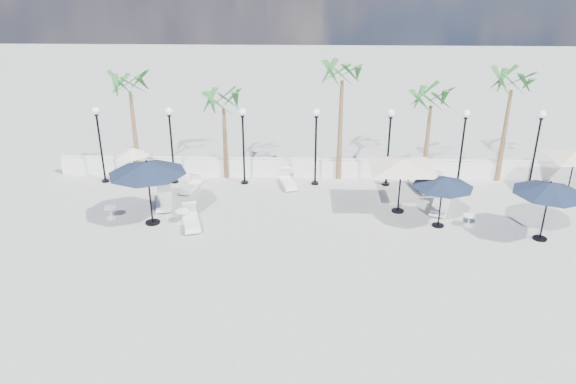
{
  "coord_description": "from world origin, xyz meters",
  "views": [
    {
      "loc": [
        -0.57,
        -19.2,
        10.75
      ],
      "look_at": [
        -1.21,
        2.02,
        1.5
      ],
      "focal_mm": 35.0,
      "sensor_mm": 36.0,
      "label": 1
    }
  ],
  "objects_px": {
    "lounger_0": "(191,220)",
    "lounger_4": "(441,204)",
    "parasol_navy_right": "(550,188)",
    "parasol_cream_sq_a": "(402,160)",
    "lounger_2": "(288,182)",
    "lounger_6": "(421,184)",
    "lounger_3": "(191,186)",
    "parasol_navy_mid": "(443,182)",
    "parasol_cream_small": "(133,152)",
    "lounger_5": "(435,183)",
    "parasol_cream_sq_b": "(576,152)",
    "lounger_1": "(164,200)",
    "parasol_navy_left": "(147,168)"
  },
  "relations": [
    {
      "from": "lounger_0",
      "to": "lounger_3",
      "type": "bearing_deg",
      "value": 85.36
    },
    {
      "from": "lounger_0",
      "to": "parasol_cream_small",
      "type": "bearing_deg",
      "value": 113.54
    },
    {
      "from": "lounger_3",
      "to": "lounger_4",
      "type": "xyz_separation_m",
      "value": [
        11.58,
        -1.87,
        0.06
      ]
    },
    {
      "from": "parasol_cream_sq_b",
      "to": "parasol_cream_small",
      "type": "distance_m",
      "value": 20.86
    },
    {
      "from": "lounger_1",
      "to": "parasol_cream_sq_b",
      "type": "relative_size",
      "value": 0.47
    },
    {
      "from": "lounger_4",
      "to": "parasol_cream_small",
      "type": "xyz_separation_m",
      "value": [
        -14.41,
        2.48,
        1.42
      ]
    },
    {
      "from": "lounger_0",
      "to": "parasol_cream_sq_a",
      "type": "xyz_separation_m",
      "value": [
        8.92,
        1.65,
        2.21
      ]
    },
    {
      "from": "lounger_4",
      "to": "parasol_navy_left",
      "type": "distance_m",
      "value": 12.85
    },
    {
      "from": "lounger_5",
      "to": "lounger_6",
      "type": "xyz_separation_m",
      "value": [
        -0.71,
        -0.18,
        0.01
      ]
    },
    {
      "from": "lounger_4",
      "to": "parasol_navy_left",
      "type": "relative_size",
      "value": 0.7
    },
    {
      "from": "lounger_4",
      "to": "parasol_cream_small",
      "type": "bearing_deg",
      "value": -169.92
    },
    {
      "from": "parasol_cream_sq_a",
      "to": "lounger_3",
      "type": "bearing_deg",
      "value": 167.54
    },
    {
      "from": "parasol_navy_right",
      "to": "parasol_cream_sq_b",
      "type": "height_order",
      "value": "parasol_navy_right"
    },
    {
      "from": "lounger_3",
      "to": "lounger_2",
      "type": "bearing_deg",
      "value": 17.41
    },
    {
      "from": "parasol_navy_right",
      "to": "lounger_3",
      "type": "bearing_deg",
      "value": 163.04
    },
    {
      "from": "parasol_navy_right",
      "to": "parasol_cream_sq_a",
      "type": "relative_size",
      "value": 0.52
    },
    {
      "from": "lounger_0",
      "to": "parasol_cream_sq_a",
      "type": "bearing_deg",
      "value": -5.02
    },
    {
      "from": "lounger_0",
      "to": "lounger_6",
      "type": "relative_size",
      "value": 1.05
    },
    {
      "from": "lounger_4",
      "to": "parasol_navy_right",
      "type": "xyz_separation_m",
      "value": [
        3.4,
        -2.7,
        1.95
      ]
    },
    {
      "from": "lounger_0",
      "to": "parasol_cream_sq_b",
      "type": "xyz_separation_m",
      "value": [
        17.28,
        3.83,
        1.88
      ]
    },
    {
      "from": "parasol_navy_left",
      "to": "parasol_cream_sq_b",
      "type": "height_order",
      "value": "parasol_navy_left"
    },
    {
      "from": "lounger_3",
      "to": "parasol_navy_mid",
      "type": "xyz_separation_m",
      "value": [
        11.13,
        -3.51,
        1.78
      ]
    },
    {
      "from": "parasol_cream_small",
      "to": "parasol_navy_right",
      "type": "bearing_deg",
      "value": -16.21
    },
    {
      "from": "lounger_2",
      "to": "parasol_navy_mid",
      "type": "relative_size",
      "value": 0.75
    },
    {
      "from": "lounger_0",
      "to": "lounger_4",
      "type": "distance_m",
      "value": 11.02
    },
    {
      "from": "parasol_cream_small",
      "to": "lounger_2",
      "type": "bearing_deg",
      "value": 0.15
    },
    {
      "from": "lounger_3",
      "to": "parasol_navy_right",
      "type": "relative_size",
      "value": 0.63
    },
    {
      "from": "parasol_cream_sq_b",
      "to": "parasol_cream_sq_a",
      "type": "bearing_deg",
      "value": -165.36
    },
    {
      "from": "lounger_2",
      "to": "lounger_6",
      "type": "xyz_separation_m",
      "value": [
        6.48,
        -0.18,
        0.01
      ]
    },
    {
      "from": "parasol_cream_small",
      "to": "lounger_5",
      "type": "bearing_deg",
      "value": 0.07
    },
    {
      "from": "lounger_5",
      "to": "parasol_cream_sq_a",
      "type": "height_order",
      "value": "parasol_cream_sq_a"
    },
    {
      "from": "lounger_0",
      "to": "lounger_3",
      "type": "xyz_separation_m",
      "value": [
        -0.72,
        3.78,
        -0.03
      ]
    },
    {
      "from": "lounger_2",
      "to": "parasol_cream_small",
      "type": "relative_size",
      "value": 0.96
    },
    {
      "from": "lounger_1",
      "to": "lounger_4",
      "type": "xyz_separation_m",
      "value": [
        12.46,
        -0.08,
        0.01
      ]
    },
    {
      "from": "parasol_navy_mid",
      "to": "parasol_cream_sq_b",
      "type": "relative_size",
      "value": 0.55
    },
    {
      "from": "lounger_1",
      "to": "parasol_cream_small",
      "type": "relative_size",
      "value": 1.1
    },
    {
      "from": "lounger_5",
      "to": "parasol_navy_mid",
      "type": "bearing_deg",
      "value": -78.85
    },
    {
      "from": "lounger_3",
      "to": "parasol_navy_mid",
      "type": "bearing_deg",
      "value": -7.81
    },
    {
      "from": "lounger_1",
      "to": "parasol_navy_right",
      "type": "relative_size",
      "value": 0.77
    },
    {
      "from": "parasol_cream_sq_a",
      "to": "parasol_navy_right",
      "type": "bearing_deg",
      "value": -24.55
    },
    {
      "from": "parasol_navy_mid",
      "to": "parasol_navy_left",
      "type": "bearing_deg",
      "value": -179.54
    },
    {
      "from": "parasol_navy_mid",
      "to": "parasol_cream_small",
      "type": "xyz_separation_m",
      "value": [
        -13.97,
        4.12,
        -0.31
      ]
    },
    {
      "from": "parasol_navy_left",
      "to": "lounger_5",
      "type": "bearing_deg",
      "value": 18.3
    },
    {
      "from": "lounger_6",
      "to": "parasol_navy_right",
      "type": "height_order",
      "value": "parasol_navy_right"
    },
    {
      "from": "parasol_navy_mid",
      "to": "parasol_navy_right",
      "type": "relative_size",
      "value": 0.9
    },
    {
      "from": "parasol_navy_right",
      "to": "parasol_cream_sq_a",
      "type": "xyz_separation_m",
      "value": [
        -5.33,
        2.44,
        0.23
      ]
    },
    {
      "from": "lounger_3",
      "to": "lounger_5",
      "type": "distance_m",
      "value": 11.87
    },
    {
      "from": "lounger_1",
      "to": "lounger_6",
      "type": "distance_m",
      "value": 12.24
    },
    {
      "from": "lounger_5",
      "to": "parasol_navy_right",
      "type": "xyz_separation_m",
      "value": [
        3.12,
        -5.2,
        1.99
      ]
    },
    {
      "from": "lounger_5",
      "to": "lounger_6",
      "type": "relative_size",
      "value": 0.98
    }
  ]
}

